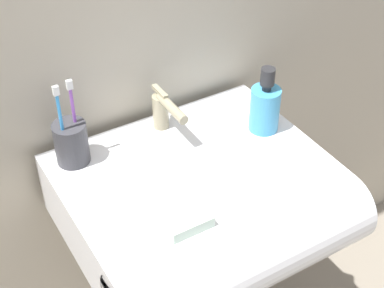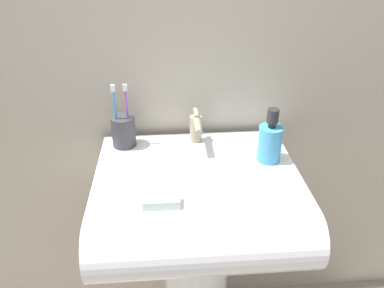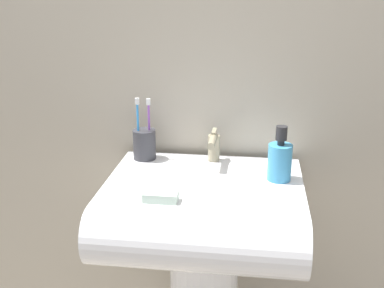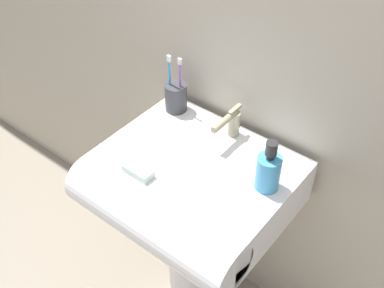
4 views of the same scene
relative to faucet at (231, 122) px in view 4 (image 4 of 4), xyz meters
name	(u,v)px [view 4 (image 4 of 4)]	position (x,y,z in m)	size (l,w,h in m)	color
wall_back	(258,0)	(-0.01, 0.11, 0.34)	(5.00, 0.05, 2.40)	#B7AD99
sink_pedestal	(198,257)	(-0.01, -0.14, -0.53)	(0.21, 0.21, 0.64)	white
sink_basin	(187,189)	(-0.01, -0.20, -0.13)	(0.56, 0.49, 0.15)	white
faucet	(231,122)	(0.00, 0.00, 0.00)	(0.04, 0.13, 0.10)	tan
toothbrush_cup	(176,97)	(-0.22, 0.01, -0.01)	(0.07, 0.07, 0.20)	#38383D
soap_bottle	(268,171)	(0.20, -0.11, 0.00)	(0.07, 0.07, 0.16)	#3F99CC
bar_soap	(138,171)	(-0.11, -0.29, -0.04)	(0.09, 0.04, 0.02)	silver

